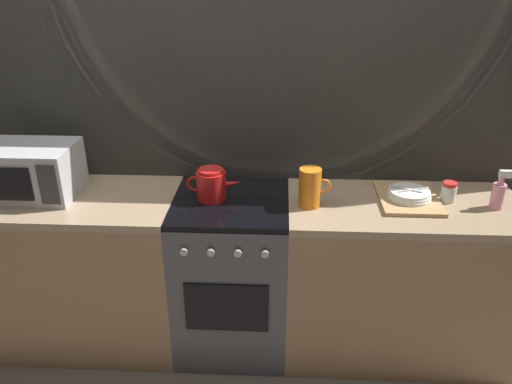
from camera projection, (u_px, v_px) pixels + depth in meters
The scene contains 11 objects.
ground_plane at pixel (234, 337), 2.97m from camera, with size 8.00×8.00×0.00m, color #6B6054.
back_wall at pixel (235, 125), 2.76m from camera, with size 3.60×0.05×2.40m.
counter_left at pixel (73, 269), 2.83m from camera, with size 1.20×0.60×0.90m.
stove_unit at pixel (232, 273), 2.78m from camera, with size 0.60×0.63×0.90m.
counter_right at pixel (396, 278), 2.74m from camera, with size 1.20×0.60×0.90m.
microwave at pixel (31, 171), 2.60m from camera, with size 0.46×0.35×0.27m.
kettle at pixel (211, 184), 2.58m from camera, with size 0.28×0.15×0.17m.
pitcher at pixel (310, 188), 2.49m from camera, with size 0.16×0.11×0.20m.
dish_pile at pixel (408, 196), 2.58m from camera, with size 0.30×0.40×0.07m.
spice_jar at pixel (449, 192), 2.56m from camera, with size 0.08×0.08×0.10m.
spray_bottle at pixel (498, 194), 2.48m from camera, with size 0.08×0.06×0.20m.
Camera 1 is at (0.25, -2.32, 2.04)m, focal length 35.30 mm.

